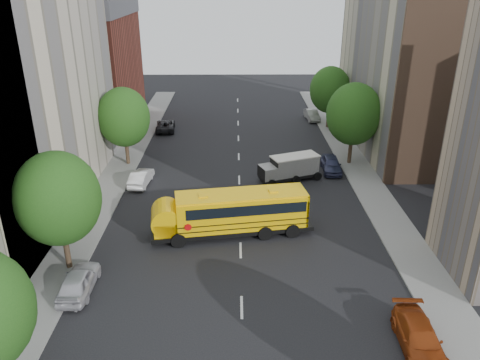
{
  "coord_description": "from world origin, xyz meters",
  "views": [
    {
      "loc": [
        -0.3,
        -29.33,
        17.24
      ],
      "look_at": [
        -0.0,
        2.0,
        3.5
      ],
      "focal_mm": 35.0,
      "sensor_mm": 36.0,
      "label": 1
    }
  ],
  "objects_px": {
    "parked_car_3": "(419,338)",
    "parked_car_5": "(312,115)",
    "street_tree_2": "(124,117)",
    "parked_car_0": "(79,281)",
    "parked_car_2": "(165,125)",
    "school_bus": "(230,211)",
    "street_tree_5": "(330,90)",
    "parked_car_4": "(331,164)",
    "street_tree_1": "(58,199)",
    "street_tree_4": "(354,114)",
    "safari_truck": "(290,168)",
    "parked_car_1": "(141,177)"
  },
  "relations": [
    {
      "from": "parked_car_3",
      "to": "parked_car_5",
      "type": "relative_size",
      "value": 1.18
    },
    {
      "from": "street_tree_2",
      "to": "parked_car_5",
      "type": "relative_size",
      "value": 1.93
    },
    {
      "from": "parked_car_0",
      "to": "parked_car_2",
      "type": "xyz_separation_m",
      "value": [
        0.8,
        31.52,
        -0.09
      ]
    },
    {
      "from": "street_tree_2",
      "to": "school_bus",
      "type": "distance_m",
      "value": 17.41
    },
    {
      "from": "street_tree_5",
      "to": "parked_car_4",
      "type": "height_order",
      "value": "street_tree_5"
    },
    {
      "from": "school_bus",
      "to": "parked_car_4",
      "type": "bearing_deg",
      "value": 42.04
    },
    {
      "from": "parked_car_0",
      "to": "parked_car_2",
      "type": "height_order",
      "value": "parked_car_0"
    },
    {
      "from": "street_tree_1",
      "to": "parked_car_2",
      "type": "bearing_deg",
      "value": 85.67
    },
    {
      "from": "street_tree_1",
      "to": "parked_car_4",
      "type": "distance_m",
      "value": 25.81
    },
    {
      "from": "street_tree_2",
      "to": "school_bus",
      "type": "height_order",
      "value": "street_tree_2"
    },
    {
      "from": "parked_car_3",
      "to": "parked_car_0",
      "type": "bearing_deg",
      "value": 167.81
    },
    {
      "from": "street_tree_2",
      "to": "parked_car_0",
      "type": "bearing_deg",
      "value": -86.08
    },
    {
      "from": "parked_car_3",
      "to": "street_tree_4",
      "type": "bearing_deg",
      "value": 87.59
    },
    {
      "from": "street_tree_1",
      "to": "parked_car_0",
      "type": "height_order",
      "value": "street_tree_1"
    },
    {
      "from": "street_tree_4",
      "to": "street_tree_2",
      "type": "bearing_deg",
      "value": 180.0
    },
    {
      "from": "school_bus",
      "to": "safari_truck",
      "type": "bearing_deg",
      "value": 52.13
    },
    {
      "from": "street_tree_1",
      "to": "street_tree_4",
      "type": "height_order",
      "value": "street_tree_4"
    },
    {
      "from": "street_tree_1",
      "to": "street_tree_5",
      "type": "bearing_deg",
      "value": 53.75
    },
    {
      "from": "street_tree_1",
      "to": "street_tree_5",
      "type": "relative_size",
      "value": 1.05
    },
    {
      "from": "parked_car_2",
      "to": "parked_car_5",
      "type": "distance_m",
      "value": 18.91
    },
    {
      "from": "street_tree_2",
      "to": "parked_car_0",
      "type": "relative_size",
      "value": 1.79
    },
    {
      "from": "street_tree_2",
      "to": "parked_car_4",
      "type": "bearing_deg",
      "value": -5.74
    },
    {
      "from": "parked_car_0",
      "to": "parked_car_1",
      "type": "bearing_deg",
      "value": -92.95
    },
    {
      "from": "parked_car_3",
      "to": "safari_truck",
      "type": "bearing_deg",
      "value": 103.65
    },
    {
      "from": "street_tree_2",
      "to": "street_tree_4",
      "type": "bearing_deg",
      "value": 0.0
    },
    {
      "from": "street_tree_4",
      "to": "school_bus",
      "type": "distance_m",
      "value": 18.34
    },
    {
      "from": "street_tree_4",
      "to": "parked_car_4",
      "type": "xyz_separation_m",
      "value": [
        -2.2,
        -1.99,
        -4.35
      ]
    },
    {
      "from": "parked_car_0",
      "to": "parked_car_4",
      "type": "xyz_separation_m",
      "value": [
        18.4,
        18.45,
        -0.01
      ]
    },
    {
      "from": "street_tree_4",
      "to": "parked_car_0",
      "type": "relative_size",
      "value": 1.88
    },
    {
      "from": "school_bus",
      "to": "parked_car_3",
      "type": "distance_m",
      "value": 15.02
    },
    {
      "from": "street_tree_2",
      "to": "parked_car_3",
      "type": "xyz_separation_m",
      "value": [
        19.8,
        -25.28,
        -4.14
      ]
    },
    {
      "from": "school_bus",
      "to": "parked_car_1",
      "type": "bearing_deg",
      "value": 123.49
    },
    {
      "from": "school_bus",
      "to": "street_tree_1",
      "type": "bearing_deg",
      "value": -166.33
    },
    {
      "from": "school_bus",
      "to": "parked_car_0",
      "type": "relative_size",
      "value": 2.74
    },
    {
      "from": "safari_truck",
      "to": "parked_car_5",
      "type": "bearing_deg",
      "value": 54.51
    },
    {
      "from": "street_tree_4",
      "to": "parked_car_1",
      "type": "relative_size",
      "value": 1.99
    },
    {
      "from": "school_bus",
      "to": "parked_car_4",
      "type": "xyz_separation_m",
      "value": [
        9.52,
        11.73,
        -1.1
      ]
    },
    {
      "from": "street_tree_1",
      "to": "street_tree_5",
      "type": "height_order",
      "value": "street_tree_1"
    },
    {
      "from": "street_tree_4",
      "to": "safari_truck",
      "type": "xyz_separation_m",
      "value": [
        -6.36,
        -4.04,
        -3.85
      ]
    },
    {
      "from": "street_tree_2",
      "to": "parked_car_3",
      "type": "relative_size",
      "value": 1.63
    },
    {
      "from": "street_tree_2",
      "to": "parked_car_3",
      "type": "height_order",
      "value": "street_tree_2"
    },
    {
      "from": "safari_truck",
      "to": "parked_car_2",
      "type": "xyz_separation_m",
      "value": [
        -13.44,
        15.12,
        -0.58
      ]
    },
    {
      "from": "street_tree_4",
      "to": "parked_car_3",
      "type": "distance_m",
      "value": 25.76
    },
    {
      "from": "street_tree_2",
      "to": "parked_car_5",
      "type": "bearing_deg",
      "value": 36.85
    },
    {
      "from": "street_tree_5",
      "to": "safari_truck",
      "type": "relative_size",
      "value": 1.31
    },
    {
      "from": "parked_car_0",
      "to": "parked_car_3",
      "type": "relative_size",
      "value": 0.91
    },
    {
      "from": "parked_car_1",
      "to": "parked_car_4",
      "type": "distance_m",
      "value": 17.83
    },
    {
      "from": "street_tree_4",
      "to": "parked_car_0",
      "type": "bearing_deg",
      "value": -135.23
    },
    {
      "from": "street_tree_5",
      "to": "parked_car_3",
      "type": "distance_m",
      "value": 37.56
    },
    {
      "from": "parked_car_2",
      "to": "parked_car_5",
      "type": "height_order",
      "value": "parked_car_5"
    }
  ]
}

